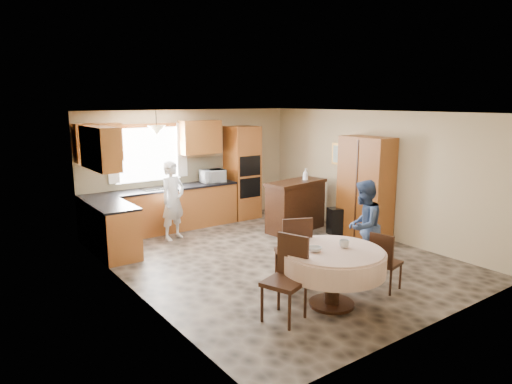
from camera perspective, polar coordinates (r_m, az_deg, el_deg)
The scene contains 36 objects.
floor at distance 8.01m, azimuth 2.38°, elevation -8.28°, with size 5.00×6.00×0.01m, color #705E4E.
ceiling at distance 7.54m, azimuth 2.54°, elevation 9.92°, with size 5.00×6.00×0.01m, color white.
wall_back at distance 10.17m, azimuth -8.08°, elevation 3.11°, with size 5.00×0.02×2.50m, color tan.
wall_front at distance 5.70m, azimuth 21.54°, elevation -4.09°, with size 5.00×0.02×2.50m, color tan.
wall_left at distance 6.46m, azimuth -15.24°, elevation -1.91°, with size 0.02×6.00×2.50m, color tan.
wall_right at distance 9.41m, azimuth 14.51°, elevation 2.20°, with size 0.02×6.00×2.50m, color tan.
window at distance 9.69m, azimuth -13.33°, elevation 4.60°, with size 1.40×0.03×1.10m, color white.
curtain_left at distance 9.37m, azimuth -17.47°, elevation 4.48°, with size 0.22×0.02×1.15m, color white.
curtain_right at distance 9.94m, azimuth -9.23°, elevation 5.22°, with size 0.22×0.02×1.15m, color white.
base_cab_back at distance 9.69m, azimuth -11.56°, elevation -2.29°, with size 3.30×0.60×0.88m, color #B76830.
counter_back at distance 9.59m, azimuth -11.67°, elevation 0.38°, with size 3.30×0.64×0.04m, color black.
base_cab_left at distance 8.41m, azimuth -17.42°, elevation -4.69°, with size 0.60×1.20×0.88m, color #B76830.
counter_left at distance 8.30m, azimuth -17.61°, elevation -1.63°, with size 0.64×1.20×0.04m, color black.
backsplash at distance 9.81m, azimuth -12.44°, elevation 2.24°, with size 3.30×0.02×0.55m, color beige.
wall_cab_left at distance 9.17m, azimuth -19.16°, elevation 5.86°, with size 0.85×0.33×0.72m, color #AF662B.
wall_cab_right at distance 10.02m, azimuth -6.98°, elevation 6.82°, with size 0.90×0.33×0.72m, color #AF662B.
wall_cab_side at distance 8.10m, azimuth -18.94°, elevation 5.23°, with size 0.33×1.20×0.72m, color #AF662B.
oven_tower at distance 10.52m, azimuth -1.71°, elevation 2.45°, with size 0.66×0.62×2.12m, color #B76830.
oven_upper at distance 10.23m, azimuth -0.73°, elevation 3.28°, with size 0.56×0.01×0.45m, color black.
oven_lower at distance 10.32m, azimuth -0.72°, elevation 0.53°, with size 0.56×0.01×0.45m, color black.
pendant at distance 9.20m, azimuth -12.32°, elevation 7.56°, with size 0.36×0.36×0.18m, color beige.
sideboard at distance 9.59m, azimuth 4.98°, elevation -1.91°, with size 1.38×0.57×0.99m, color #371D0F.
space_heater at distance 9.47m, azimuth 10.22°, elevation -3.59°, with size 0.40×0.28×0.55m, color black.
cupboard at distance 9.21m, azimuth 13.52°, elevation 0.50°, with size 0.53×1.05×2.01m, color #B76830.
dining_table at distance 6.14m, azimuth 9.60°, elevation -8.61°, with size 1.37×1.37×0.78m.
chair_left at distance 5.76m, azimuth 3.99°, elevation -10.12°, with size 0.58×0.58×1.05m.
chair_back at distance 6.67m, azimuth 4.85°, elevation -7.04°, with size 0.61×0.61×1.07m.
chair_right at distance 6.79m, azimuth 15.68°, elevation -8.07°, with size 0.45×0.45×0.87m.
framed_picture at distance 9.90m, azimuth 10.69°, elevation 4.63°, with size 0.06×0.56×0.46m.
microwave at distance 10.05m, azimuth -5.44°, elevation 2.00°, with size 0.51×0.35×0.28m, color silver.
person_sink at distance 9.05m, azimuth -10.35°, elevation -1.04°, with size 0.57×0.37×1.55m, color silver.
person_dining at distance 7.46m, azimuth 13.26°, elevation -4.14°, with size 0.72×0.56×1.47m, color #334770.
bowl_sideboard at distance 9.25m, azimuth 3.25°, elevation 0.89°, with size 0.20×0.20×0.05m, color #B2B2B2.
bottle_sideboard at distance 9.63m, azimuth 6.19°, elevation 2.05°, with size 0.12×0.12×0.31m, color silver.
cup_table at distance 6.17m, azimuth 10.97°, elevation -6.38°, with size 0.13×0.13×0.10m, color #B2B2B2.
bowl_table at distance 5.96m, azimuth 7.37°, elevation -7.12°, with size 0.18×0.18×0.06m, color #B2B2B2.
Camera 1 is at (-4.68, -5.91, 2.69)m, focal length 32.00 mm.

